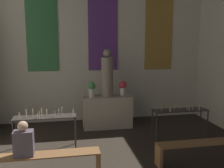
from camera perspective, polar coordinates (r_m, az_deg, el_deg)
name	(u,v)px	position (r m, az deg, el deg)	size (l,w,h in m)	color
wall_back	(103,40)	(8.45, -2.17, 9.95)	(7.17, 0.16, 5.33)	beige
altar	(107,112)	(7.79, -1.07, -6.35)	(1.49, 0.58, 0.98)	#ADA38E
statue	(107,75)	(7.57, -1.10, 2.11)	(0.36, 0.36, 1.44)	gray
flower_vase_left	(91,88)	(7.56, -4.71, -0.92)	(0.24, 0.24, 0.46)	beige
flower_vase_right	(123,87)	(7.71, 2.46, -0.70)	(0.24, 0.24, 0.46)	beige
candle_rack_left	(45,121)	(6.35, -15.02, -8.10)	(1.50, 0.40, 1.02)	#332D28
candle_rack_right	(180,114)	(6.99, 15.31, -6.53)	(1.50, 0.40, 1.02)	#332D28
pew_back_left	(37,160)	(5.19, -16.85, -16.38)	(2.43, 0.36, 0.48)	brown
pew_back_right	(211,147)	(5.98, 21.63, -13.14)	(2.43, 0.36, 0.48)	brown
person_seated	(24,141)	(5.06, -19.56, -12.16)	(0.36, 0.24, 0.67)	#564C56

